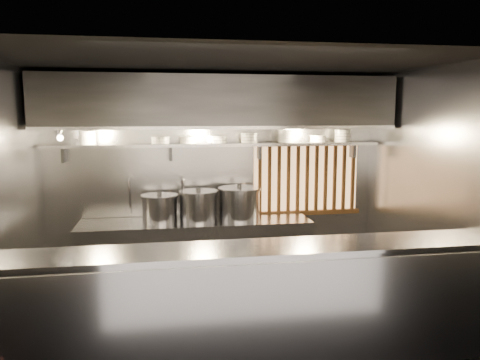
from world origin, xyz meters
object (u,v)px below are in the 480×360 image
object	(u,v)px
pendant_bulb	(210,139)
stock_pot_left	(160,208)
heat_lamp	(58,133)
stock_pot_mid	(198,206)
stock_pot_right	(239,203)

from	to	relation	value
pendant_bulb	stock_pot_left	bearing A→B (deg)	-177.72
heat_lamp	stock_pot_mid	bearing A→B (deg)	10.03
stock_pot_left	pendant_bulb	bearing A→B (deg)	2.28
heat_lamp	pendant_bulb	xyz separation A→B (m)	(1.80, 0.35, -0.11)
pendant_bulb	stock_pot_right	bearing A→B (deg)	-5.91
pendant_bulb	stock_pot_left	distance (m)	1.10
heat_lamp	pendant_bulb	world-z (taller)	heat_lamp
heat_lamp	pendant_bulb	distance (m)	1.83
stock_pot_left	stock_pot_mid	bearing A→B (deg)	-3.87
heat_lamp	stock_pot_left	distance (m)	1.54
stock_pot_mid	stock_pot_right	bearing A→B (deg)	2.12
pendant_bulb	heat_lamp	bearing A→B (deg)	-169.00
stock_pot_right	heat_lamp	bearing A→B (deg)	-171.92
stock_pot_mid	stock_pot_right	world-z (taller)	stock_pot_right
stock_pot_right	stock_pot_mid	bearing A→B (deg)	-177.88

